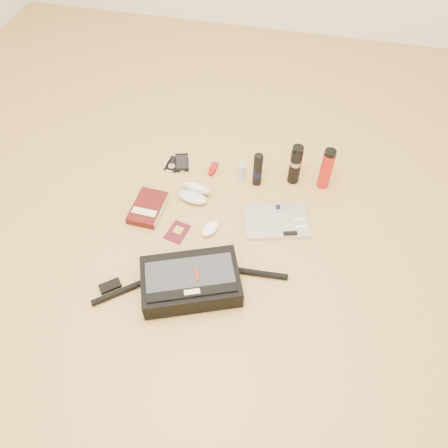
# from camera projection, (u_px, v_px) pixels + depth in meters

# --- Properties ---
(ground) EXTENTS (4.00, 4.00, 0.00)m
(ground) POSITION_uv_depth(u_px,v_px,m) (216.00, 247.00, 2.00)
(ground) COLOR tan
(ground) RESTS_ON ground
(messenger_bag) EXTENTS (0.79, 0.38, 0.12)m
(messenger_bag) POSITION_uv_depth(u_px,v_px,m) (190.00, 281.00, 1.83)
(messenger_bag) COLOR black
(messenger_bag) RESTS_ON ground
(laptop) EXTENTS (0.35, 0.28, 0.03)m
(laptop) POSITION_uv_depth(u_px,v_px,m) (276.00, 221.00, 2.08)
(laptop) COLOR silver
(laptop) RESTS_ON ground
(book) EXTENTS (0.15, 0.22, 0.04)m
(book) POSITION_uv_depth(u_px,v_px,m) (148.00, 208.00, 2.12)
(book) COLOR #430E0D
(book) RESTS_ON ground
(passport) EXTENTS (0.11, 0.14, 0.01)m
(passport) POSITION_uv_depth(u_px,v_px,m) (178.00, 232.00, 2.05)
(passport) COLOR #480E1C
(passport) RESTS_ON ground
(mouse) EXTENTS (0.09, 0.12, 0.03)m
(mouse) POSITION_uv_depth(u_px,v_px,m) (210.00, 229.00, 2.04)
(mouse) COLOR white
(mouse) RESTS_ON ground
(sunglasses_case) EXTENTS (0.17, 0.15, 0.09)m
(sunglasses_case) POSITION_uv_depth(u_px,v_px,m) (195.00, 193.00, 2.16)
(sunglasses_case) COLOR silver
(sunglasses_case) RESTS_ON ground
(ipod) EXTENTS (0.10, 0.11, 0.01)m
(ipod) POSITION_uv_depth(u_px,v_px,m) (173.00, 164.00, 2.32)
(ipod) COLOR black
(ipod) RESTS_ON ground
(phone) EXTENTS (0.13, 0.15, 0.01)m
(phone) POSITION_uv_depth(u_px,v_px,m) (182.00, 162.00, 2.33)
(phone) COLOR black
(phone) RESTS_ON ground
(inhaler) EXTENTS (0.04, 0.11, 0.03)m
(inhaler) POSITION_uv_depth(u_px,v_px,m) (214.00, 167.00, 2.30)
(inhaler) COLOR #9E130D
(inhaler) RESTS_ON ground
(spray_bottle) EXTENTS (0.04, 0.04, 0.11)m
(spray_bottle) POSITION_uv_depth(u_px,v_px,m) (242.00, 171.00, 2.23)
(spray_bottle) COLOR #A4CBE4
(spray_bottle) RESTS_ON ground
(aerosol_can) EXTENTS (0.06, 0.06, 0.20)m
(aerosol_can) POSITION_uv_depth(u_px,v_px,m) (258.00, 169.00, 2.17)
(aerosol_can) COLOR black
(aerosol_can) RESTS_ON ground
(thermos_black) EXTENTS (0.07, 0.07, 0.23)m
(thermos_black) POSITION_uv_depth(u_px,v_px,m) (295.00, 164.00, 2.17)
(thermos_black) COLOR black
(thermos_black) RESTS_ON ground
(thermos_red) EXTENTS (0.08, 0.08, 0.23)m
(thermos_red) POSITION_uv_depth(u_px,v_px,m) (326.00, 169.00, 2.15)
(thermos_red) COLOR red
(thermos_red) RESTS_ON ground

